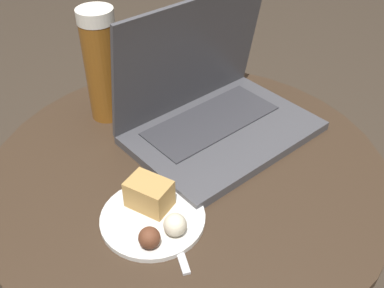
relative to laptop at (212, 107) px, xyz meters
name	(u,v)px	position (x,y,z in m)	size (l,w,h in m)	color
table	(188,213)	(-0.11, -0.06, -0.19)	(0.75, 0.75, 0.55)	#515156
laptop	(212,107)	(0.00, 0.00, 0.00)	(0.38, 0.28, 0.26)	#47474C
beer_glass	(102,66)	(-0.15, 0.17, 0.07)	(0.07, 0.07, 0.24)	brown
snack_plate	(153,212)	(-0.23, -0.14, -0.04)	(0.17, 0.17, 0.06)	silver
fork	(170,222)	(-0.22, -0.17, -0.05)	(0.08, 0.17, 0.00)	silver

